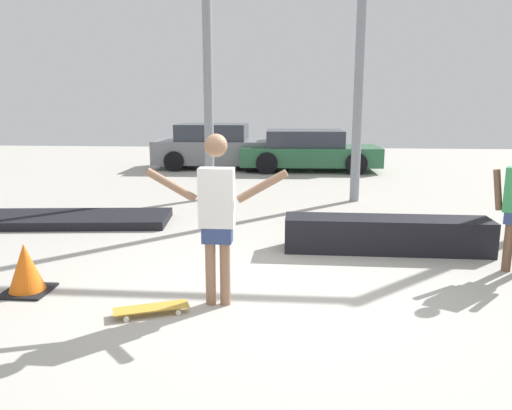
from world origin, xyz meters
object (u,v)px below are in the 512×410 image
object	(u,v)px
manual_pad	(75,219)
traffic_cone	(26,269)
skateboard	(151,308)
skateboarder	(217,209)
grind_box	(387,235)
parked_car_green	(308,151)
parked_car_grey	(216,147)

from	to	relation	value
manual_pad	traffic_cone	distance (m)	3.32
skateboard	traffic_cone	world-z (taller)	traffic_cone
skateboarder	manual_pad	distance (m)	4.65
grind_box	traffic_cone	xyz separation A→B (m)	(-4.30, -1.92, 0.03)
manual_pad	parked_car_green	distance (m)	8.44
skateboarder	grind_box	world-z (taller)	skateboarder
traffic_cone	skateboard	bearing A→B (deg)	-16.67
grind_box	traffic_cone	distance (m)	4.71
parked_car_green	traffic_cone	distance (m)	11.00
parked_car_green	traffic_cone	bearing A→B (deg)	-109.65
skateboarder	skateboard	distance (m)	1.20
parked_car_green	grind_box	bearing A→B (deg)	-85.60
skateboard	parked_car_grey	world-z (taller)	parked_car_grey
traffic_cone	parked_car_green	bearing A→B (deg)	72.16
parked_car_grey	traffic_cone	xyz separation A→B (m)	(-0.44, -10.79, -0.40)
skateboarder	manual_pad	world-z (taller)	skateboarder
grind_box	manual_pad	distance (m)	5.34
grind_box	skateboarder	bearing A→B (deg)	-135.41
grind_box	skateboard	bearing A→B (deg)	-138.92
parked_car_grey	parked_car_green	world-z (taller)	parked_car_grey
skateboarder	parked_car_grey	distance (m)	11.09
parked_car_grey	parked_car_green	xyz separation A→B (m)	(2.92, -0.33, -0.07)
manual_pad	traffic_cone	size ratio (longest dim) A/B	5.79
skateboarder	traffic_cone	world-z (taller)	skateboarder
skateboard	parked_car_grey	xyz separation A→B (m)	(-1.11, 11.26, 0.61)
skateboard	parked_car_green	size ratio (longest dim) A/B	0.18
skateboard	parked_car_grey	distance (m)	11.33
parked_car_grey	skateboard	bearing A→B (deg)	-84.93
skateboarder	skateboard	xyz separation A→B (m)	(-0.63, -0.31, -0.97)
manual_pad	parked_car_green	bearing A→B (deg)	59.67
grind_box	parked_car_green	size ratio (longest dim) A/B	0.68
parked_car_grey	parked_car_green	size ratio (longest dim) A/B	0.92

